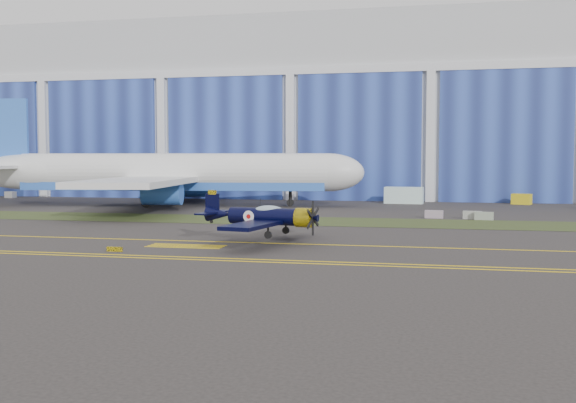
% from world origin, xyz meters
% --- Properties ---
extents(ground, '(260.00, 260.00, 0.00)m').
position_xyz_m(ground, '(0.00, 0.00, 0.00)').
color(ground, '#35312E').
rests_on(ground, ground).
extents(grass_median, '(260.00, 10.00, 0.02)m').
position_xyz_m(grass_median, '(0.00, 14.00, 0.02)').
color(grass_median, '#475128').
rests_on(grass_median, ground).
extents(hangar, '(220.00, 45.70, 30.00)m').
position_xyz_m(hangar, '(0.00, 71.79, 14.96)').
color(hangar, silver).
rests_on(hangar, ground).
extents(taxiway_centreline, '(200.00, 0.20, 0.02)m').
position_xyz_m(taxiway_centreline, '(0.00, -5.00, 0.01)').
color(taxiway_centreline, yellow).
rests_on(taxiway_centreline, ground).
extents(edge_line_near, '(80.00, 0.20, 0.02)m').
position_xyz_m(edge_line_near, '(0.00, -14.50, 0.01)').
color(edge_line_near, yellow).
rests_on(edge_line_near, ground).
extents(edge_line_far, '(80.00, 0.20, 0.02)m').
position_xyz_m(edge_line_far, '(0.00, -13.50, 0.01)').
color(edge_line_far, yellow).
rests_on(edge_line_far, ground).
extents(hold_short_ladder, '(6.00, 2.40, 0.02)m').
position_xyz_m(hold_short_ladder, '(-18.00, -8.10, 0.01)').
color(hold_short_ladder, yellow).
rests_on(hold_short_ladder, ground).
extents(guard_board_left, '(1.20, 0.15, 0.35)m').
position_xyz_m(guard_board_left, '(-22.00, -12.00, 0.17)').
color(guard_board_left, yellow).
rests_on(guard_board_left, ground).
extents(warbird, '(13.22, 15.05, 3.94)m').
position_xyz_m(warbird, '(-12.58, -4.99, 2.15)').
color(warbird, black).
rests_on(warbird, ground).
extents(jetliner, '(66.45, 58.56, 21.03)m').
position_xyz_m(jetliner, '(-35.55, 33.07, 10.51)').
color(jetliner, white).
rests_on(jetliner, ground).
extents(shipping_container, '(5.78, 2.66, 2.44)m').
position_xyz_m(shipping_container, '(-3.72, 44.38, 1.22)').
color(shipping_container, '#CDF1EB').
rests_on(shipping_container, ground).
extents(tug, '(3.07, 2.51, 1.54)m').
position_xyz_m(tug, '(13.14, 46.06, 0.77)').
color(tug, yellow).
rests_on(tug, ground).
extents(cart, '(1.95, 1.41, 1.06)m').
position_xyz_m(cart, '(-69.59, 44.64, 0.53)').
color(cart, white).
rests_on(cart, ground).
extents(barrier_a, '(2.06, 0.85, 0.90)m').
position_xyz_m(barrier_a, '(0.67, 20.34, 0.45)').
color(barrier_a, '#A08D9B').
rests_on(barrier_a, ground).
extents(barrier_b, '(2.07, 0.94, 0.90)m').
position_xyz_m(barrier_b, '(4.82, 20.19, 0.45)').
color(barrier_b, '#9C9F93').
rests_on(barrier_b, ground).
extents(barrier_c, '(2.06, 0.86, 0.90)m').
position_xyz_m(barrier_c, '(6.00, 19.21, 0.45)').
color(barrier_c, gray).
rests_on(barrier_c, ground).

